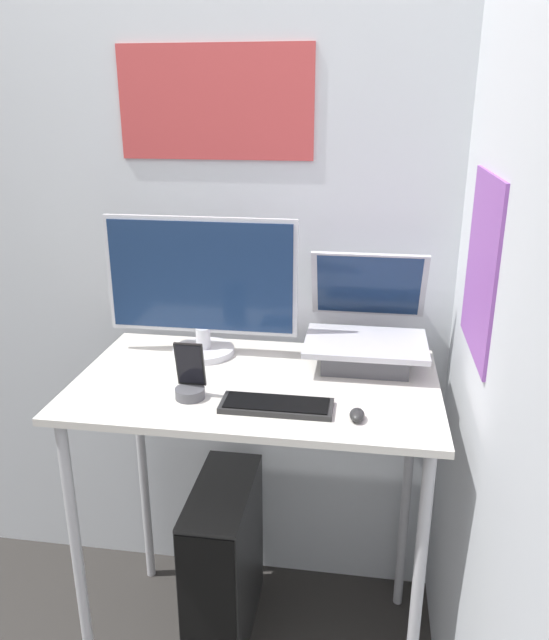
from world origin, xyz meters
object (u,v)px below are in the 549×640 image
Objects in this scene: cell_phone at (190,383)px; keyboard at (277,405)px; laptop at (366,338)px; mouse at (357,415)px; monitor at (201,289)px; computer_tower at (224,560)px.

keyboard is at bearing -6.88° from cell_phone.
laptop is 1.25× the size of keyboard.
laptop is at bearing 87.84° from mouse.
monitor is (-0.49, -0.01, 0.13)m from laptop.
keyboard is 0.52× the size of computer_tower.
laptop is 0.87m from computer_tower.
computer_tower is (0.03, 0.19, -0.72)m from cell_phone.
keyboard is 4.81× the size of mouse.
mouse is 0.39× the size of cell_phone.
cell_phone is (-0.23, 0.03, 0.03)m from keyboard.
cell_phone reaches higher than mouse.
keyboard is at bearing 171.55° from mouse.
keyboard reaches higher than computer_tower.
mouse is (0.20, -0.03, 0.01)m from keyboard.
cell_phone is at bearing -98.09° from computer_tower.
mouse is (-0.01, -0.36, -0.06)m from laptop.
cell_phone is at bearing -81.91° from monitor.
mouse is 0.44m from cell_phone.
computer_tower is at bearing -164.48° from laptop.
cell_phone is at bearing 173.12° from keyboard.
laptop is 0.40m from keyboard.
laptop is 6.03× the size of mouse.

